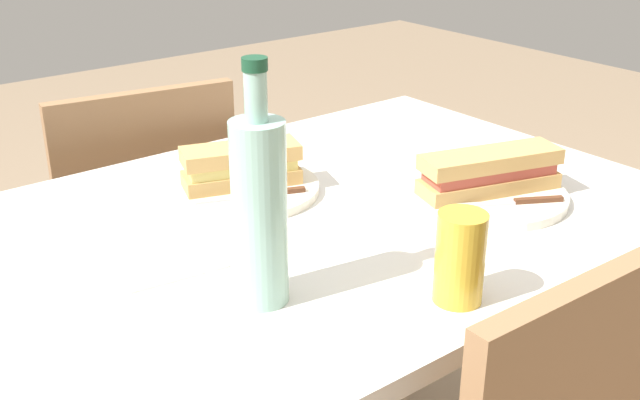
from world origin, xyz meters
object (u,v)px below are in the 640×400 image
at_px(baguette_sandwich_near, 241,165).
at_px(dining_table, 320,278).
at_px(plate_far, 488,195).
at_px(plate_near, 242,188).
at_px(water_bottle, 260,209).
at_px(knife_near, 258,195).
at_px(beer_glass, 460,258).
at_px(knife_far, 515,202).
at_px(chair_near, 142,239).
at_px(baguette_sandwich_far, 490,171).

bearing_deg(baguette_sandwich_near, dining_table, 111.41).
bearing_deg(plate_far, plate_near, -41.89).
distance_m(plate_far, water_bottle, 0.49).
relative_size(knife_near, beer_glass, 1.42).
bearing_deg(knife_near, dining_table, 127.64).
height_order(dining_table, knife_far, knife_far).
bearing_deg(chair_near, baguette_sandwich_far, 112.04).
bearing_deg(plate_near, plate_far, 138.11).
xyz_separation_m(knife_far, water_bottle, (0.47, -0.03, 0.11)).
height_order(dining_table, baguette_sandwich_near, baguette_sandwich_near).
bearing_deg(knife_far, knife_near, -42.01).
bearing_deg(chair_near, baguette_sandwich_near, 88.64).
xyz_separation_m(plate_near, plate_far, (-0.30, 0.27, 0.00)).
bearing_deg(plate_near, baguette_sandwich_far, 138.11).
bearing_deg(plate_far, knife_far, 83.65).
distance_m(knife_far, water_bottle, 0.48).
height_order(dining_table, chair_near, chair_near).
height_order(knife_far, water_bottle, water_bottle).
bearing_deg(baguette_sandwich_far, knife_near, -34.36).
height_order(knife_near, baguette_sandwich_far, baguette_sandwich_far).
bearing_deg(baguette_sandwich_far, baguette_sandwich_near, -41.89).
distance_m(chair_near, water_bottle, 0.88).
bearing_deg(plate_near, knife_far, 131.64).
bearing_deg(baguette_sandwich_far, dining_table, -27.82).
bearing_deg(baguette_sandwich_far, beer_glass, 34.31).
xyz_separation_m(chair_near, plate_far, (-0.29, 0.72, 0.28)).
xyz_separation_m(chair_near, plate_near, (0.01, 0.45, 0.28)).
distance_m(dining_table, plate_near, 0.20).
bearing_deg(baguette_sandwich_near, water_bottle, 61.37).
xyz_separation_m(baguette_sandwich_near, beer_glass, (-0.03, 0.46, 0.01)).
xyz_separation_m(dining_table, knife_far, (-0.24, 0.19, 0.14)).
distance_m(chair_near, plate_near, 0.53).
relative_size(plate_near, water_bottle, 0.83).
bearing_deg(chair_near, beer_glass, 90.95).
distance_m(knife_near, baguette_sandwich_far, 0.38).
xyz_separation_m(dining_table, beer_glass, (0.03, 0.32, 0.18)).
xyz_separation_m(baguette_sandwich_near, knife_far, (-0.30, 0.33, -0.03)).
bearing_deg(beer_glass, baguette_sandwich_near, -86.80).
height_order(chair_near, beer_glass, beer_glass).
bearing_deg(knife_far, chair_near, -69.97).
bearing_deg(baguette_sandwich_far, plate_far, 0.00).
bearing_deg(water_bottle, beer_glass, 141.59).
bearing_deg(beer_glass, baguette_sandwich_far, -145.69).
distance_m(dining_table, baguette_sandwich_far, 0.33).
relative_size(dining_table, plate_near, 4.36).
height_order(dining_table, plate_near, plate_near).
bearing_deg(water_bottle, chair_near, -103.26).
relative_size(baguette_sandwich_near, water_bottle, 0.66).
bearing_deg(chair_near, dining_table, 94.32).
bearing_deg(knife_far, plate_far, -96.35).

